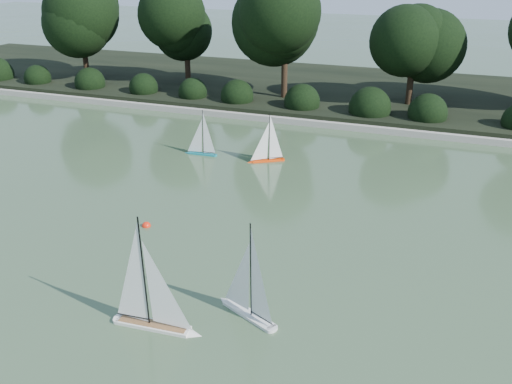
% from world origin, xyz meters
% --- Properties ---
extents(ground, '(80.00, 80.00, 0.00)m').
position_xyz_m(ground, '(0.00, 0.00, 0.00)').
color(ground, '#314529').
rests_on(ground, ground).
extents(pond_coping, '(40.00, 0.35, 0.18)m').
position_xyz_m(pond_coping, '(0.00, 9.00, 0.09)').
color(pond_coping, gray).
rests_on(pond_coping, ground).
extents(far_bank, '(40.00, 8.00, 0.30)m').
position_xyz_m(far_bank, '(0.00, 13.00, 0.15)').
color(far_bank, black).
rests_on(far_bank, ground).
extents(tree_line, '(26.31, 3.93, 4.39)m').
position_xyz_m(tree_line, '(1.23, 11.44, 2.64)').
color(tree_line, black).
rests_on(tree_line, ground).
extents(shrub_hedge, '(29.10, 1.10, 1.10)m').
position_xyz_m(shrub_hedge, '(0.00, 9.90, 0.45)').
color(shrub_hedge, black).
rests_on(shrub_hedge, ground).
extents(sailboat_white_a, '(1.12, 0.66, 1.61)m').
position_xyz_m(sailboat_white_a, '(0.08, -0.58, 0.25)').
color(sailboat_white_a, silver).
rests_on(sailboat_white_a, ground).
extents(sailboat_white_b, '(1.35, 0.29, 1.84)m').
position_xyz_m(sailboat_white_b, '(-0.91, -1.32, 0.29)').
color(sailboat_white_b, silver).
rests_on(sailboat_white_b, ground).
extents(sailboat_orange, '(0.88, 0.63, 1.33)m').
position_xyz_m(sailboat_orange, '(-1.79, 5.54, 0.21)').
color(sailboat_orange, '#FB400A').
rests_on(sailboat_orange, ground).
extents(sailboat_teal, '(0.91, 0.18, 1.24)m').
position_xyz_m(sailboat_teal, '(-3.54, 5.47, 0.20)').
color(sailboat_teal, '#137884').
rests_on(sailboat_teal, ground).
extents(race_buoy, '(0.17, 0.17, 0.17)m').
position_xyz_m(race_buoy, '(-2.71, 1.39, 0.00)').
color(race_buoy, red).
rests_on(race_buoy, ground).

